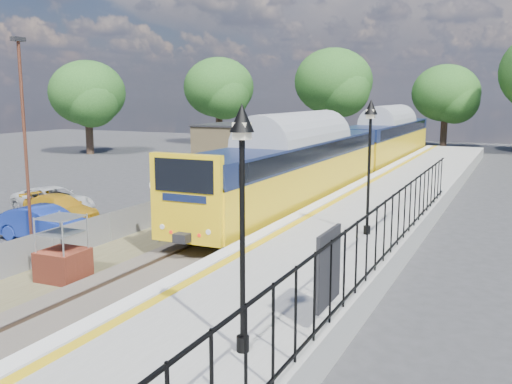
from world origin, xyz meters
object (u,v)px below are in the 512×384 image
Objects in this scene: victorian_lamp_south at (242,172)px; carpark_lamp at (24,132)px; car_yellow at (60,209)px; car_white at (53,201)px; speed_sign at (156,201)px; train at (354,146)px; car_blue at (44,223)px; brick_plinth at (62,250)px; victorian_lamp_north at (370,136)px.

victorian_lamp_south is 13.46m from carpark_lamp.
car_white is at bearing 62.62° from car_yellow.
speed_sign reaches higher than car_yellow.
victorian_lamp_south reaches higher than train.
car_white reaches higher than car_yellow.
car_blue is 3.35m from car_yellow.
speed_sign reaches higher than car_blue.
carpark_lamp reaches higher than speed_sign.
carpark_lamp is at bearing -107.06° from train.
victorian_lamp_south is at bearing -27.45° from carpark_lamp.
train is 5.33× the size of carpark_lamp.
brick_plinth is at bearing -98.07° from speed_sign.
brick_plinth reaches higher than car_white.
carpark_lamp is (-6.45, -21.00, 1.99)m from train.
victorian_lamp_north is 1.13× the size of car_blue.
victorian_lamp_north is 16.04m from car_white.
victorian_lamp_north is at bearing -79.41° from car_blue.
victorian_lamp_south is at bearing -88.85° from victorian_lamp_north.
train is (-5.30, 17.21, -1.96)m from victorian_lamp_north.
victorian_lamp_south is 12.08m from speed_sign.
speed_sign is 4.66m from car_blue.
carpark_lamp is at bearing 147.82° from brick_plinth.
speed_sign is 6.41m from car_yellow.
car_white is (-3.46, 3.99, -0.03)m from car_blue.
carpark_lamp reaches higher than car_yellow.
carpark_lamp is at bearing -156.11° from speed_sign.
car_blue is (-4.31, -1.44, -1.02)m from speed_sign.
carpark_lamp reaches higher than victorian_lamp_north.
victorian_lamp_south and victorian_lamp_north have the same top height.
victorian_lamp_north is (-0.20, 10.00, 0.00)m from victorian_lamp_south.
carpark_lamp is at bearing 152.55° from victorian_lamp_south.
brick_plinth is at bearing 155.05° from victorian_lamp_south.
brick_plinth is at bearing -123.05° from car_white.
victorian_lamp_north is 1.01× the size of car_white.
car_blue reaches higher than car_yellow.
car_blue is (-12.31, 7.23, -3.63)m from victorian_lamp_south.
train is at bearing 83.92° from brick_plinth.
victorian_lamp_south is 14.73m from car_blue.
train is at bearing 107.12° from victorian_lamp_north.
car_yellow is at bearing 31.40° from car_blue.
brick_plinth is at bearing -96.08° from train.
speed_sign is 0.61× the size of car_yellow.
victorian_lamp_south is 17.74m from car_yellow.
carpark_lamp is 7.31m from car_white.
speed_sign is (0.00, 4.95, 0.70)m from brick_plinth.
victorian_lamp_north is at bearing 1.62° from speed_sign.
car_white is (-10.27, -15.99, -1.71)m from train.
carpark_lamp reaches higher than brick_plinth.
brick_plinth reaches higher than car_yellow.
speed_sign is (-2.50, -18.54, -0.66)m from train.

